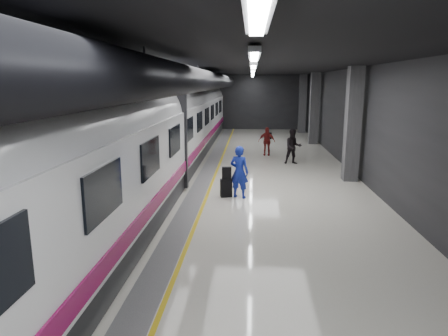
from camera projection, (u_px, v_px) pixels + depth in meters
name	position (u px, v px, depth m)	size (l,w,h in m)	color
ground	(235.00, 191.00, 14.53)	(40.00, 40.00, 0.00)	silver
platform_hall	(229.00, 92.00, 14.74)	(10.02, 40.02, 4.51)	black
train	(145.00, 134.00, 14.31)	(3.05, 38.00, 4.05)	black
traveler_main	(239.00, 172.00, 13.55)	(0.65, 0.43, 1.79)	#1C1BCF
suitcase_main	(226.00, 188.00, 13.76)	(0.38, 0.24, 0.63)	black
shoulder_bag	(227.00, 173.00, 13.64)	(0.32, 0.17, 0.43)	black
traveler_far_a	(293.00, 147.00, 19.23)	(0.82, 0.64, 1.69)	black
traveler_far_b	(267.00, 141.00, 21.61)	(0.90, 0.37, 1.53)	maroon
suitcase_far	(269.00, 136.00, 28.00)	(0.31, 0.20, 0.45)	black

